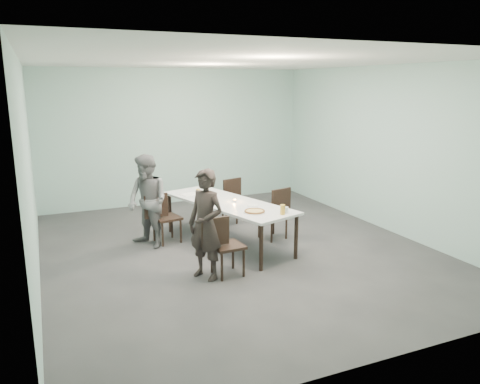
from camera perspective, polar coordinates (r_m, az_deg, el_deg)
name	(u,v)px	position (r m, az deg, el deg)	size (l,w,h in m)	color
ground	(237,249)	(7.77, -0.40, -7.00)	(7.00, 7.00, 0.00)	#333335
room_shell	(237,126)	(7.33, -0.42, 8.05)	(6.02, 7.02, 3.01)	#9BC3BC
table	(228,205)	(7.82, -1.52, -1.55)	(1.63, 2.75, 0.75)	white
chair_near_left	(222,242)	(6.59, -2.17, -6.12)	(0.62, 0.45, 0.87)	black
chair_far_left	(162,215)	(8.04, -9.43, -2.73)	(0.64, 0.49, 0.87)	black
chair_near_right	(276,210)	(8.24, 4.45, -2.20)	(0.65, 0.51, 0.87)	black
chair_far_right	(228,198)	(9.09, -1.50, -0.73)	(0.65, 0.52, 0.87)	black
diner_near	(206,225)	(6.46, -4.19, -3.99)	(0.56, 0.37, 1.55)	black
diner_far	(148,201)	(7.84, -11.20, -1.14)	(0.75, 0.59, 1.55)	slate
pizza	(255,211)	(7.13, 1.80, -2.37)	(0.34, 0.34, 0.04)	white
side_plate	(252,205)	(7.54, 1.53, -1.62)	(0.18, 0.18, 0.01)	white
beer_glass	(283,210)	(7.03, 5.22, -2.16)	(0.08, 0.08, 0.15)	gold
water_tumbler	(286,210)	(7.14, 5.57, -2.19)	(0.08, 0.08, 0.09)	silver
tealight	(234,201)	(7.75, -0.69, -1.08)	(0.06, 0.06, 0.05)	silver
amber_tumbler	(198,191)	(8.40, -5.13, 0.10)	(0.07, 0.07, 0.08)	gold
menu	(190,194)	(8.34, -6.15, -0.27)	(0.30, 0.22, 0.01)	silver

